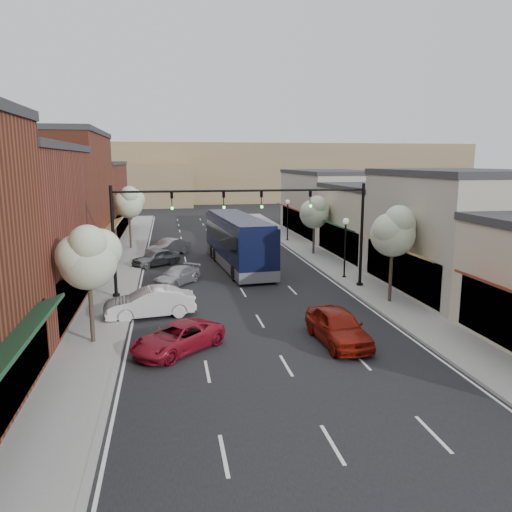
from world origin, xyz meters
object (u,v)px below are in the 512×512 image
signal_mast_left (152,224)px  parked_car_e (168,247)px  tree_left_near (89,256)px  parked_car_d (156,258)px  red_hatchback (338,326)px  lamp_post_near (345,238)px  parked_car_b (150,303)px  parked_car_c (177,276)px  signal_mast_right (328,220)px  tree_right_far (315,211)px  coach_bus (238,241)px  parked_car_a (178,338)px  lamp_post_far (288,213)px  tree_right_near (394,230)px  tree_left_far (129,202)px

signal_mast_left → parked_car_e: 14.68m
tree_left_near → parked_car_d: 18.21m
red_hatchback → lamp_post_near: bearing=65.5°
parked_car_b → parked_car_c: bearing=158.2°
signal_mast_right → lamp_post_near: size_ratio=1.85×
signal_mast_left → tree_right_far: 18.39m
signal_mast_right → parked_car_b: 12.75m
coach_bus → parked_car_b: (-6.61, -12.22, -1.31)m
signal_mast_left → tree_left_near: bearing=-108.1°
signal_mast_right → parked_car_a: 14.44m
coach_bus → parked_car_a: 18.43m
parked_car_a → parked_car_e: size_ratio=1.01×
red_hatchback → parked_car_c: (-7.20, 12.83, -0.22)m
lamp_post_far → parked_car_e: lamp_post_far is taller
tree_right_near → lamp_post_far: size_ratio=1.34×
tree_right_far → tree_left_near: tree_left_near is taller
signal_mast_right → tree_right_far: 12.27m
lamp_post_near → parked_car_b: (-13.61, -6.68, -2.20)m
coach_bus → parked_car_b: bearing=-123.3°
tree_left_far → tree_right_near: bearing=-53.0°
tree_left_far → parked_car_e: size_ratio=1.36×
signal_mast_right → parked_car_e: 17.93m
tree_right_near → coach_bus: (-7.55, 12.10, -2.34)m
tree_left_far → parked_car_c: tree_left_far is taller
tree_left_near → parked_car_d: bearing=81.9°
tree_right_far → lamp_post_near: 9.51m
parked_car_b → parked_car_d: 13.80m
tree_left_near → coach_bus: bearing=60.6°
parked_car_c → tree_right_near: bearing=7.7°
tree_left_near → lamp_post_far: 32.35m
coach_bus → parked_car_c: (-5.00, -5.05, -1.52)m
tree_right_far → parked_car_e: (-13.07, 2.18, -3.25)m
lamp_post_near → parked_car_e: 17.24m
tree_right_far → lamp_post_far: 8.13m
parked_car_b → tree_left_far: bearing=177.1°
lamp_post_far → parked_car_d: 17.22m
red_hatchback → parked_car_a: (-7.43, 0.26, -0.19)m
signal_mast_left → coach_bus: (6.42, 8.04, -2.51)m
signal_mast_right → parked_car_e: size_ratio=1.83×
tree_right_far → parked_car_d: size_ratio=1.35×
red_hatchback → parked_car_e: bearing=104.6°
red_hatchback → parked_car_c: size_ratio=1.17×
parked_car_b → lamp_post_far: bearing=141.4°
lamp_post_far → coach_bus: size_ratio=0.33×
signal_mast_left → tree_right_near: bearing=-16.2°
lamp_post_near → parked_car_b: 15.32m
parked_car_a → tree_left_near: bearing=-153.6°
tree_right_far → parked_car_d: tree_right_far is taller
tree_left_near → red_hatchback: bearing=-9.0°
lamp_post_near → parked_car_e: lamp_post_near is taller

